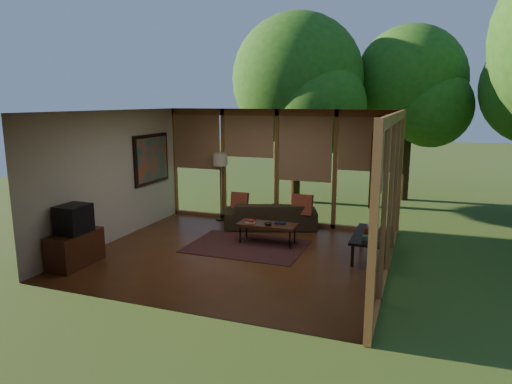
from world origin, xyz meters
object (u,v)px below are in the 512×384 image
at_px(side_console, 370,236).
at_px(coffee_table, 267,225).
at_px(television, 74,219).
at_px(floor_lamp, 220,163).
at_px(sofa, 271,215).
at_px(media_cabinet, 75,249).

bearing_deg(side_console, coffee_table, 176.53).
relative_size(television, floor_lamp, 0.33).
relative_size(floor_lamp, side_console, 1.18).
relative_size(sofa, media_cabinet, 2.09).
relative_size(sofa, side_console, 1.49).
bearing_deg(television, side_console, 24.75).
distance_m(media_cabinet, floor_lamp, 4.09).
xyz_separation_m(television, coffee_table, (2.79, 2.36, -0.46)).
height_order(television, floor_lamp, floor_lamp).
height_order(sofa, media_cabinet, sofa).
bearing_deg(coffee_table, media_cabinet, -139.92).
bearing_deg(floor_lamp, media_cabinet, -106.40).
bearing_deg(sofa, side_console, 132.34).
bearing_deg(television, media_cabinet, 180.00).
distance_m(television, coffee_table, 3.68).
relative_size(sofa, floor_lamp, 1.27).
height_order(floor_lamp, coffee_table, floor_lamp).
bearing_deg(sofa, coffee_table, 85.93).
distance_m(sofa, coffee_table, 1.20).
xyz_separation_m(media_cabinet, coffee_table, (2.81, 2.36, 0.09)).
height_order(television, side_console, television).
bearing_deg(side_console, sofa, 151.70).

